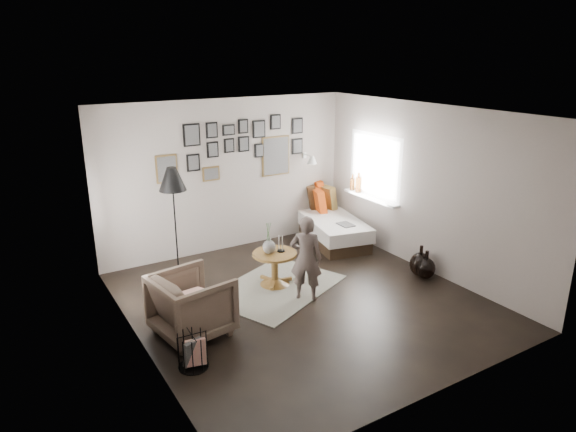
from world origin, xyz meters
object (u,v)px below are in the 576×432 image
floor_lamp (172,183)px  demijohn_small (426,268)px  magazine_basket (193,351)px  demijohn_large (420,264)px  vase (269,244)px  armchair (192,305)px  pedestal_table (275,270)px  child (306,258)px  daybed (326,223)px

floor_lamp → demijohn_small: (3.20, -2.04, -1.32)m
magazine_basket → demijohn_small: 3.91m
magazine_basket → demijohn_large: size_ratio=0.82×
vase → armchair: (-1.47, -0.69, -0.26)m
pedestal_table → child: size_ratio=0.53×
armchair → demijohn_small: bearing=-104.3°
armchair → child: bearing=-97.1°
demijohn_small → floor_lamp: bearing=147.5°
vase → child: bearing=-70.1°
floor_lamp → magazine_basket: size_ratio=4.28×
daybed → magazine_basket: size_ratio=5.24×
pedestal_table → floor_lamp: bearing=137.2°
vase → daybed: size_ratio=0.22×
armchair → floor_lamp: bearing=-23.2°
magazine_basket → armchair: bearing=68.5°
child → vase: bearing=-28.9°
pedestal_table → magazine_basket: 2.25m
vase → floor_lamp: 1.67m
child → daybed: bearing=-90.9°
magazine_basket → demijohn_large: demijohn_large is taller
vase → child: 0.67m
pedestal_table → armchair: 1.69m
armchair → child: (1.70, 0.06, 0.22)m
daybed → floor_lamp: size_ratio=1.22×
floor_lamp → child: size_ratio=1.41×
floor_lamp → magazine_basket: 2.78m
demijohn_large → demijohn_small: 0.12m
armchair → magazine_basket: bearing=149.6°
vase → floor_lamp: (-1.04, 1.01, 0.83)m
pedestal_table → daybed: 2.21m
vase → demijohn_small: (2.17, -1.03, -0.49)m
daybed → demijohn_small: daybed is taller
demijohn_large → child: (-1.94, 0.28, 0.42)m
pedestal_table → floor_lamp: (-1.12, 1.03, 1.25)m
pedestal_table → vase: (-0.08, 0.02, 0.42)m
floor_lamp → magazine_basket: (-0.69, -2.37, -1.29)m
pedestal_table → daybed: bearing=34.3°
armchair → magazine_basket: armchair is taller
vase → magazine_basket: bearing=-142.0°
vase → daybed: bearing=32.8°
pedestal_table → demijohn_small: (2.09, -1.01, -0.07)m
daybed → floor_lamp: floor_lamp is taller
armchair → child: size_ratio=0.71×
vase → floor_lamp: floor_lamp is taller
vase → armchair: vase is taller
armchair → pedestal_table: bearing=-75.7°
armchair → demijohn_large: 3.65m
child → demijohn_small: bearing=-150.3°
pedestal_table → child: child is taller
floor_lamp → demijohn_large: (3.20, -1.92, -1.30)m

